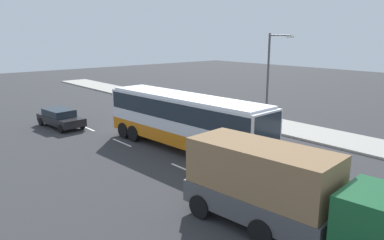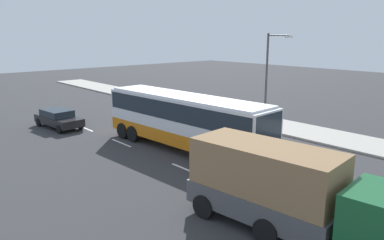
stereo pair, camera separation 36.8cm
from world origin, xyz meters
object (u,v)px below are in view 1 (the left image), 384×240
coach_bus (184,116)px  cargo_truck (281,190)px  street_lamp (270,75)px  pedestrian_near_curb (228,106)px  car_black_sedan (60,118)px

coach_bus → cargo_truck: (10.08, -3.82, -0.47)m
cargo_truck → street_lamp: bearing=123.6°
street_lamp → cargo_truck: bearing=-50.6°
coach_bus → street_lamp: street_lamp is taller
pedestrian_near_curb → cargo_truck: bearing=179.4°
coach_bus → cargo_truck: bearing=-23.9°
car_black_sedan → street_lamp: size_ratio=0.67×
cargo_truck → pedestrian_near_curb: cargo_truck is taller
cargo_truck → pedestrian_near_curb: (-14.68, 12.54, -0.61)m
car_black_sedan → street_lamp: 16.66m
cargo_truck → pedestrian_near_curb: 19.32m
coach_bus → street_lamp: 8.27m
coach_bus → cargo_truck: coach_bus is taller
cargo_truck → street_lamp: street_lamp is taller
cargo_truck → car_black_sedan: size_ratio=1.70×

